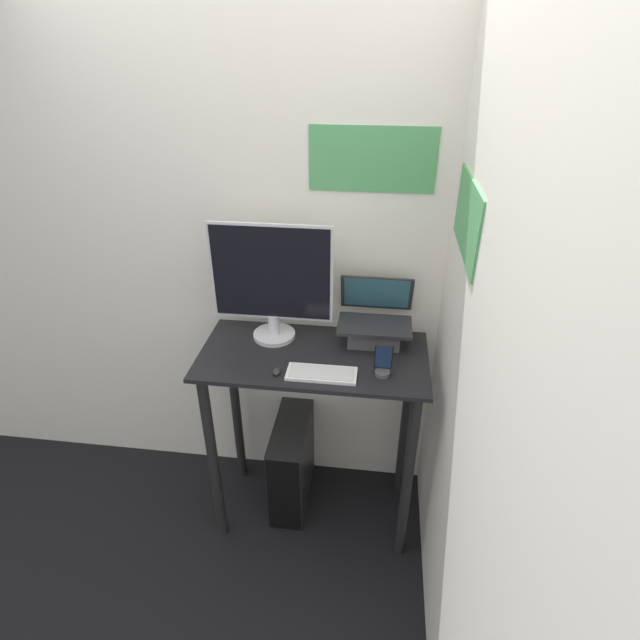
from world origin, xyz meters
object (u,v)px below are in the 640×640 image
laptop (375,326)px  monitor (272,283)px  keyboard (322,374)px  computer_tower (292,462)px  cell_phone (383,364)px  mouse (277,372)px

laptop → monitor: size_ratio=0.60×
laptop → monitor: 0.51m
keyboard → computer_tower: size_ratio=0.58×
monitor → cell_phone: bearing=-24.8°
mouse → computer_tower: bearing=90.2°
monitor → computer_tower: size_ratio=1.09×
mouse → computer_tower: mouse is taller
keyboard → cell_phone: bearing=9.3°
mouse → cell_phone: (0.44, 0.06, 0.04)m
keyboard → mouse: mouse is taller
mouse → computer_tower: 0.82m
keyboard → cell_phone: (0.25, 0.04, 0.04)m
monitor → cell_phone: 0.61m
computer_tower → laptop: bearing=10.1°
monitor → laptop: bearing=2.6°
laptop → keyboard: size_ratio=1.13×
laptop → mouse: 0.51m
monitor → mouse: (0.07, -0.29, -0.27)m
laptop → cell_phone: bearing=-80.1°
laptop → cell_phone: size_ratio=2.32×
cell_phone → computer_tower: (-0.44, 0.19, -0.82)m
laptop → cell_phone: (0.04, -0.26, -0.03)m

